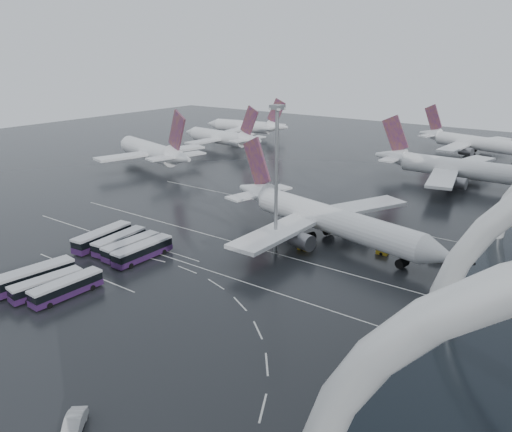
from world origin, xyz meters
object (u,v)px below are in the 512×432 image
Objects in this scene: airliner_gate_b at (460,169)px; van_curve_c at (73,425)px; airliner_main at (324,218)px; bus_row_near_c at (131,246)px; jet_remote_west at (153,152)px; jet_remote_mid at (222,138)px; bus_row_far_c at (66,287)px; gse_cart_belly_c at (304,247)px; bus_row_far_b at (47,285)px; bus_row_near_a at (102,237)px; gse_cart_belly_e at (382,238)px; gse_cart_belly_b at (438,259)px; jet_remote_far at (248,127)px; bus_row_near_d at (143,251)px; airliner_gate_c at (474,143)px; gse_cart_belly_d at (435,258)px; bus_row_far_a at (33,277)px; gse_cart_belly_a at (382,251)px; bus_row_near_b at (119,241)px; floodlight_mast at (277,163)px.

van_curve_c is (-4.03, -130.69, -4.00)m from airliner_gate_b.
airliner_gate_b is (10.38, 64.87, -0.01)m from airliner_main.
bus_row_near_c is 2.43× the size of van_curve_c.
jet_remote_west reaches higher than jet_remote_mid.
bus_row_far_c reaches higher than gse_cart_belly_c.
jet_remote_mid is 129.38m from bus_row_far_b.
bus_row_near_a is 6.83× the size of gse_cart_belly_e.
gse_cart_belly_c is at bearing -156.99° from gse_cart_belly_b.
jet_remote_far is 3.22× the size of bus_row_near_d.
gse_cart_belly_e is at bearing 47.03° from van_curve_c.
airliner_gate_c is 1.02× the size of jet_remote_west.
bus_row_far_c is (59.61, -74.22, -3.85)m from jet_remote_west.
jet_remote_west is at bearing 43.62° from bus_row_far_b.
gse_cart_belly_d is at bearing -17.76° from gse_cart_belly_e.
bus_row_near_d is 20.08m from bus_row_far_a.
gse_cart_belly_c is at bearing -62.07° from bus_row_near_a.
bus_row_far_b is at bearing -127.97° from gse_cart_belly_a.
van_curve_c is (41.52, -35.62, -1.00)m from bus_row_near_a.
jet_remote_mid reaches higher than bus_row_far_b.
airliner_main is 66.24m from van_curve_c.
gse_cart_belly_b is 0.97× the size of gse_cart_belly_e.
jet_remote_west reaches higher than airliner_gate_c.
gse_cart_belly_c is at bearing -152.59° from gse_cart_belly_a.
airliner_main is at bearing -75.78° from airliner_gate_c.
airliner_gate_c reaches higher than van_curve_c.
bus_row_far_c is (9.59, -18.67, -0.04)m from bus_row_near_b.
jet_remote_mid is 111.38m from bus_row_near_c.
bus_row_far_c is at bearing -82.87° from airliner_gate_c.
bus_row_far_a is 1.17× the size of bus_row_far_b.
bus_row_near_c is at bearing -92.61° from bus_row_near_a.
airliner_main reaches higher than gse_cart_belly_c.
airliner_gate_c is at bearing 100.58° from gse_cart_belly_d.
airliner_gate_b reaches higher than jet_remote_mid.
floodlight_mast is (-4.36, -11.78, 13.47)m from airliner_main.
airliner_main is 14.12m from gse_cart_belly_a.
van_curve_c is at bearing -103.75° from gse_cart_belly_d.
gse_cart_belly_c is at bearing -44.63° from bus_row_near_d.
gse_cart_belly_a is (96.73, -66.24, -4.23)m from jet_remote_mid.
bus_row_near_b is 0.98× the size of bus_row_near_d.
airliner_main is at bearing 124.90° from jet_remote_far.
gse_cart_belly_e is (-12.65, 4.05, -0.03)m from gse_cart_belly_d.
jet_remote_mid is 3.40× the size of bus_row_near_c.
gse_cart_belly_b is (58.66, 33.05, -1.32)m from bus_row_near_a.
bus_row_far_b is at bearing 106.11° from jet_remote_far.
bus_row_near_a is 2.68× the size of van_curve_c.
jet_remote_west is at bearing 153.59° from floodlight_mast.
bus_row_near_b reaches higher than gse_cart_belly_b.
airliner_gate_c is 115.25m from gse_cart_belly_b.
bus_row_near_b is 1.05× the size of bus_row_far_b.
floodlight_mast is (26.50, 17.54, 16.62)m from bus_row_near_b.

